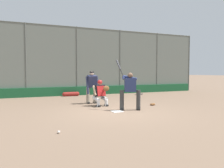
# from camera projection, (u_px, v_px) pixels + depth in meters

# --- Properties ---
(ground_plane) EXTENTS (160.00, 160.00, 0.00)m
(ground_plane) POSITION_uv_depth(u_px,v_px,m) (117.00, 112.00, 8.72)
(ground_plane) COLOR #7A604C
(home_plate_marker) EXTENTS (0.43, 0.43, 0.01)m
(home_plate_marker) POSITION_uv_depth(u_px,v_px,m) (117.00, 111.00, 8.72)
(home_plate_marker) COLOR white
(home_plate_marker) RESTS_ON ground_plane
(backstop_fence) EXTENTS (19.45, 0.08, 4.63)m
(backstop_fence) POSITION_uv_depth(u_px,v_px,m) (77.00, 60.00, 14.79)
(backstop_fence) COLOR #515651
(backstop_fence) RESTS_ON ground_plane
(padding_wall) EXTENTS (18.98, 0.18, 0.59)m
(padding_wall) POSITION_uv_depth(u_px,v_px,m) (77.00, 91.00, 14.82)
(padding_wall) COLOR #19512D
(padding_wall) RESTS_ON ground_plane
(bleachers_beyond) EXTENTS (13.56, 2.50, 1.48)m
(bleachers_beyond) POSITION_uv_depth(u_px,v_px,m) (87.00, 85.00, 17.77)
(bleachers_beyond) COLOR slate
(bleachers_beyond) RESTS_ON ground_plane
(batter_at_plate) EXTENTS (0.85, 0.84, 2.11)m
(batter_at_plate) POSITION_uv_depth(u_px,v_px,m) (130.00, 90.00, 9.02)
(batter_at_plate) COLOR #333333
(batter_at_plate) RESTS_ON ground_plane
(catcher_behind_plate) EXTENTS (0.67, 0.78, 1.22)m
(catcher_behind_plate) POSITION_uv_depth(u_px,v_px,m) (101.00, 92.00, 10.11)
(catcher_behind_plate) COLOR silver
(catcher_behind_plate) RESTS_ON ground_plane
(umpire_home) EXTENTS (0.66, 0.42, 1.62)m
(umpire_home) POSITION_uv_depth(u_px,v_px,m) (92.00, 86.00, 10.90)
(umpire_home) COLOR gray
(umpire_home) RESTS_ON ground_plane
(spare_bat_near_backstop) EXTENTS (0.78, 0.35, 0.07)m
(spare_bat_near_backstop) POSITION_uv_depth(u_px,v_px,m) (140.00, 94.00, 15.17)
(spare_bat_near_backstop) COLOR black
(spare_bat_near_backstop) RESTS_ON ground_plane
(fielding_glove_on_dirt) EXTENTS (0.28, 0.21, 0.10)m
(fielding_glove_on_dirt) POSITION_uv_depth(u_px,v_px,m) (153.00, 104.00, 10.35)
(fielding_glove_on_dirt) COLOR brown
(fielding_glove_on_dirt) RESTS_ON ground_plane
(baseball_loose) EXTENTS (0.07, 0.07, 0.07)m
(baseball_loose) POSITION_uv_depth(u_px,v_px,m) (59.00, 132.00, 5.63)
(baseball_loose) COLOR white
(baseball_loose) RESTS_ON ground_plane
(equipment_bag_dugout_side) EXTENTS (1.13, 0.27, 0.27)m
(equipment_bag_dugout_side) POSITION_uv_depth(u_px,v_px,m) (71.00, 94.00, 14.29)
(equipment_bag_dugout_side) COLOR maroon
(equipment_bag_dugout_side) RESTS_ON ground_plane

